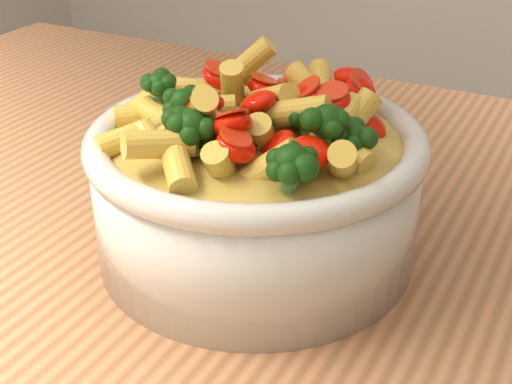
% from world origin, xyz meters
% --- Properties ---
extents(serving_bowl, '(0.22, 0.22, 0.10)m').
position_xyz_m(serving_bowl, '(-0.04, 0.01, 0.95)').
color(serving_bowl, silver).
rests_on(serving_bowl, table).
extents(pasta_salad, '(0.17, 0.17, 0.04)m').
position_xyz_m(pasta_salad, '(-0.04, 0.01, 1.01)').
color(pasta_salad, '#F6C74D').
rests_on(pasta_salad, serving_bowl).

